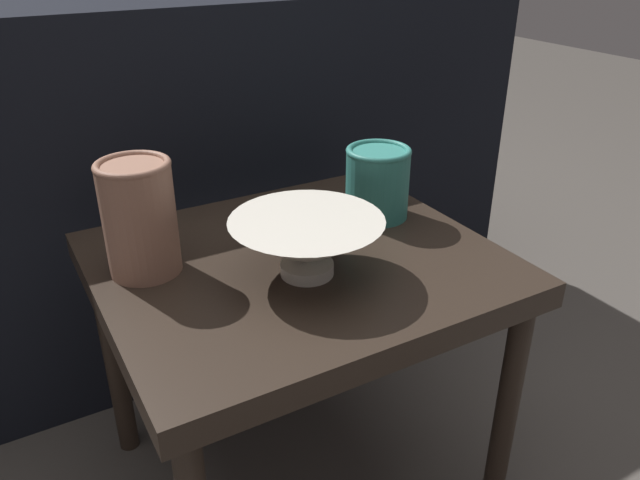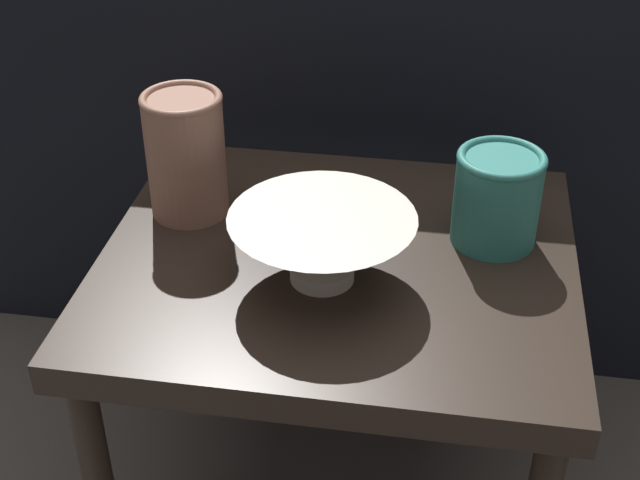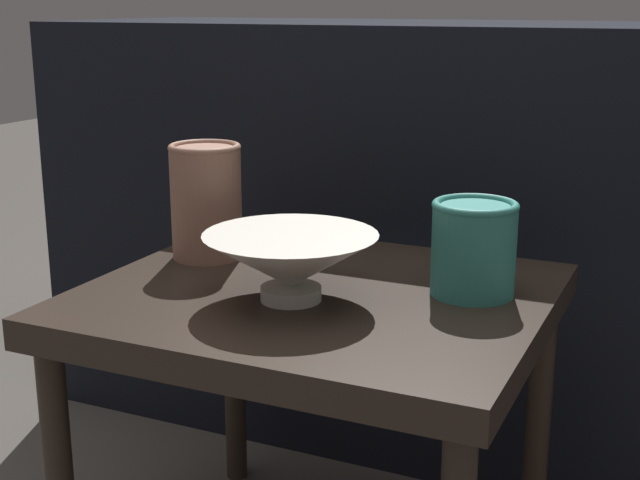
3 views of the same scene
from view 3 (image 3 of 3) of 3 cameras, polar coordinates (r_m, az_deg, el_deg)
name	(u,v)px [view 3 (image 3 of 3)]	position (r m, az deg, el deg)	size (l,w,h in m)	color
table	(317,328)	(1.18, -0.19, -5.65)	(0.59, 0.51, 0.45)	#2D231C
couch_backdrop	(447,231)	(1.71, 8.11, 0.57)	(1.51, 0.50, 0.77)	black
bowl	(291,262)	(1.11, -1.89, -1.39)	(0.22, 0.22, 0.09)	silver
vase_textured_left	(206,200)	(1.30, -7.29, 2.59)	(0.10, 0.10, 0.17)	#996B56
vase_colorful_right	(474,246)	(1.14, 9.80, -0.41)	(0.11, 0.11, 0.12)	teal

